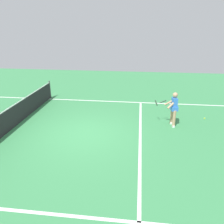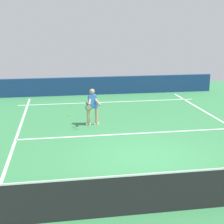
% 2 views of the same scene
% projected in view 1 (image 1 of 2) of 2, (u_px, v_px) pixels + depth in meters
% --- Properties ---
extents(ground_plane, '(27.02, 27.02, 0.00)m').
position_uv_depth(ground_plane, '(84.00, 134.00, 9.51)').
color(ground_plane, '#38844C').
extents(service_line_marking, '(8.65, 0.10, 0.01)m').
position_uv_depth(service_line_marking, '(140.00, 137.00, 9.25)').
color(service_line_marking, white).
rests_on(service_line_marking, ground).
extents(sideline_left_marking, '(0.10, 18.78, 0.01)m').
position_uv_depth(sideline_left_marking, '(43.00, 213.00, 5.52)').
color(sideline_left_marking, white).
rests_on(sideline_left_marking, ground).
extents(sideline_right_marking, '(0.10, 18.78, 0.01)m').
position_uv_depth(sideline_right_marking, '(101.00, 101.00, 13.51)').
color(sideline_right_marking, white).
rests_on(sideline_right_marking, ground).
extents(court_net, '(9.33, 0.08, 1.07)m').
position_uv_depth(court_net, '(10.00, 119.00, 9.70)').
color(court_net, '#4C4C51').
rests_on(court_net, ground).
extents(tennis_player, '(0.71, 1.02, 1.55)m').
position_uv_depth(tennis_player, '(173.00, 108.00, 10.01)').
color(tennis_player, tan).
rests_on(tennis_player, ground).
extents(tennis_ball_near, '(0.07, 0.07, 0.07)m').
position_uv_depth(tennis_ball_near, '(205.00, 118.00, 10.96)').
color(tennis_ball_near, '#D1E533').
rests_on(tennis_ball_near, ground).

